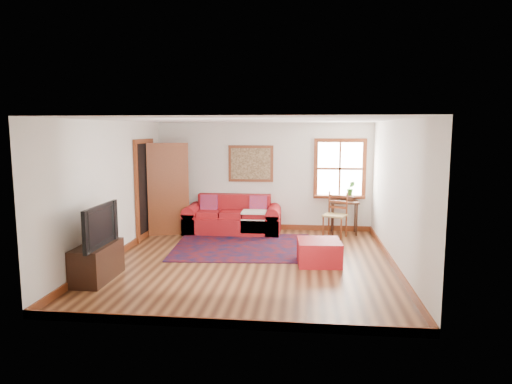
# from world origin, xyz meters

# --- Properties ---
(ground) EXTENTS (5.50, 5.50, 0.00)m
(ground) POSITION_xyz_m (0.00, 0.00, 0.00)
(ground) COLOR #472313
(ground) RESTS_ON ground
(room_envelope) EXTENTS (5.04, 5.54, 2.52)m
(room_envelope) POSITION_xyz_m (0.00, 0.02, 1.65)
(room_envelope) COLOR silver
(room_envelope) RESTS_ON ground
(window) EXTENTS (1.18, 0.20, 1.38)m
(window) POSITION_xyz_m (1.78, 2.70, 1.31)
(window) COLOR white
(window) RESTS_ON ground
(doorway) EXTENTS (0.89, 1.08, 2.14)m
(doorway) POSITION_xyz_m (-2.21, 1.78, 1.07)
(doorway) COLOR black
(doorway) RESTS_ON ground
(framed_artwork) EXTENTS (1.05, 0.07, 0.85)m
(framed_artwork) POSITION_xyz_m (-0.30, 2.71, 1.55)
(framed_artwork) COLOR brown
(framed_artwork) RESTS_ON ground
(persian_rug) EXTENTS (2.91, 2.40, 0.02)m
(persian_rug) POSITION_xyz_m (-0.24, 1.01, 0.01)
(persian_rug) COLOR #500B0F
(persian_rug) RESTS_ON ground
(red_leather_sofa) EXTENTS (2.17, 0.89, 0.85)m
(red_leather_sofa) POSITION_xyz_m (-0.67, 2.33, 0.28)
(red_leather_sofa) COLOR #A2151A
(red_leather_sofa) RESTS_ON ground
(red_ottoman) EXTENTS (0.79, 0.79, 0.42)m
(red_ottoman) POSITION_xyz_m (1.23, 0.03, 0.21)
(red_ottoman) COLOR #A2151A
(red_ottoman) RESTS_ON ground
(side_table) EXTENTS (0.62, 0.47, 0.75)m
(side_table) POSITION_xyz_m (1.85, 2.47, 0.62)
(side_table) COLOR #331B11
(side_table) RESTS_ON ground
(ladder_back_chair) EXTENTS (0.59, 0.57, 0.98)m
(ladder_back_chair) POSITION_xyz_m (1.64, 2.10, 0.53)
(ladder_back_chair) COLOR tan
(ladder_back_chair) RESTS_ON ground
(media_cabinet) EXTENTS (0.46, 1.03, 0.57)m
(media_cabinet) POSITION_xyz_m (-2.25, -1.20, 0.28)
(media_cabinet) COLOR #331B11
(media_cabinet) RESTS_ON ground
(television) EXTENTS (0.15, 1.11, 0.64)m
(television) POSITION_xyz_m (-2.23, -1.30, 0.89)
(television) COLOR black
(television) RESTS_ON media_cabinet
(candle_hurricane) EXTENTS (0.12, 0.12, 0.18)m
(candle_hurricane) POSITION_xyz_m (-2.20, -0.78, 0.65)
(candle_hurricane) COLOR silver
(candle_hurricane) RESTS_ON media_cabinet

